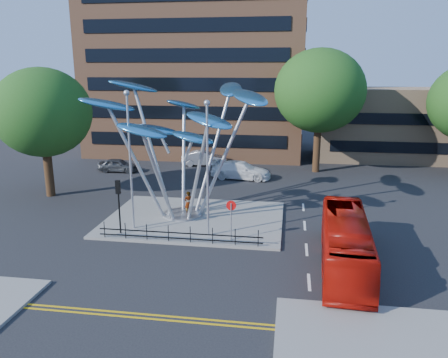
% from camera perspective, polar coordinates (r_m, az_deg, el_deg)
% --- Properties ---
extents(ground, '(120.00, 120.00, 0.00)m').
position_cam_1_polar(ground, '(24.79, -4.54, -10.10)').
color(ground, black).
rests_on(ground, ground).
extents(traffic_island, '(12.00, 9.00, 0.15)m').
position_cam_1_polar(traffic_island, '(30.40, -3.82, -5.22)').
color(traffic_island, slate).
rests_on(traffic_island, ground).
extents(pavement_right, '(12.00, 6.00, 0.15)m').
position_cam_1_polar(pavement_right, '(18.96, 26.23, -19.76)').
color(pavement_right, slate).
rests_on(pavement_right, ground).
extents(double_yellow_near, '(40.00, 0.12, 0.01)m').
position_cam_1_polar(double_yellow_near, '(19.68, -8.68, -17.20)').
color(double_yellow_near, gold).
rests_on(double_yellow_near, ground).
extents(double_yellow_far, '(40.00, 0.12, 0.01)m').
position_cam_1_polar(double_yellow_far, '(19.44, -8.95, -17.65)').
color(double_yellow_far, gold).
rests_on(double_yellow_far, ground).
extents(brick_tower, '(25.00, 15.00, 30.00)m').
position_cam_1_polar(brick_tower, '(55.31, -3.34, 19.29)').
color(brick_tower, '#935E40').
rests_on(brick_tower, ground).
extents(low_building_near, '(15.00, 8.00, 8.00)m').
position_cam_1_polar(low_building_near, '(53.40, 20.31, 6.77)').
color(low_building_near, tan).
rests_on(low_building_near, ground).
extents(tree_right, '(8.80, 8.80, 12.11)m').
position_cam_1_polar(tree_right, '(44.08, 12.41, 11.17)').
color(tree_right, black).
rests_on(tree_right, ground).
extents(tree_left, '(7.60, 7.60, 10.32)m').
position_cam_1_polar(tree_left, '(37.48, -22.60, 8.00)').
color(tree_left, black).
rests_on(tree_left, ground).
extents(leaf_sculpture, '(12.72, 9.54, 9.51)m').
position_cam_1_polar(leaf_sculpture, '(29.75, -5.78, 7.78)').
color(leaf_sculpture, '#9EA0A5').
rests_on(leaf_sculpture, traffic_island).
extents(street_lamp_left, '(0.36, 0.36, 8.80)m').
position_cam_1_polar(street_lamp_left, '(27.70, -12.23, 3.87)').
color(street_lamp_left, '#9EA0A5').
rests_on(street_lamp_left, traffic_island).
extents(street_lamp_right, '(0.36, 0.36, 8.30)m').
position_cam_1_polar(street_lamp_right, '(25.92, -2.18, 2.88)').
color(street_lamp_right, '#9EA0A5').
rests_on(street_lamp_right, traffic_island).
extents(traffic_light_island, '(0.28, 0.18, 3.42)m').
position_cam_1_polar(traffic_light_island, '(27.60, -13.63, -2.11)').
color(traffic_light_island, black).
rests_on(traffic_light_island, traffic_island).
extents(no_entry_sign_island, '(0.60, 0.10, 2.45)m').
position_cam_1_polar(no_entry_sign_island, '(26.08, 0.94, -4.50)').
color(no_entry_sign_island, '#9EA0A5').
rests_on(no_entry_sign_island, traffic_island).
extents(pedestrian_railing_front, '(10.00, 0.06, 1.00)m').
position_cam_1_polar(pedestrian_railing_front, '(26.32, -5.86, -7.33)').
color(pedestrian_railing_front, black).
rests_on(pedestrian_railing_front, traffic_island).
extents(red_bus, '(2.86, 9.88, 2.72)m').
position_cam_1_polar(red_bus, '(23.94, 15.56, -7.99)').
color(red_bus, '#A81007').
rests_on(red_bus, ground).
extents(pedestrian, '(0.71, 0.69, 1.65)m').
position_cam_1_polar(pedestrian, '(30.95, -4.70, -3.12)').
color(pedestrian, gray).
rests_on(pedestrian, traffic_island).
extents(parked_car_left, '(4.00, 1.64, 1.36)m').
position_cam_1_polar(parked_car_left, '(45.29, -13.67, 1.77)').
color(parked_car_left, '#404347').
rests_on(parked_car_left, ground).
extents(parked_car_mid, '(4.91, 2.01, 1.58)m').
position_cam_1_polar(parked_car_mid, '(46.79, -2.57, 2.70)').
color(parked_car_mid, '#A7A8AF').
rests_on(parked_car_mid, ground).
extents(parked_car_right, '(5.81, 2.72, 1.64)m').
position_cam_1_polar(parked_car_right, '(41.28, 2.22, 1.16)').
color(parked_car_right, white).
rests_on(parked_car_right, ground).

